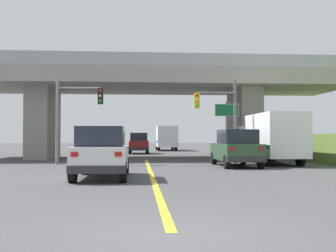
{
  "coord_description": "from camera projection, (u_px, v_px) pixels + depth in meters",
  "views": [
    {
      "loc": [
        -0.57,
        -6.98,
        1.62
      ],
      "look_at": [
        1.16,
        16.85,
        2.26
      ],
      "focal_mm": 44.07,
      "sensor_mm": 36.0,
      "label": 1
    }
  ],
  "objects": [
    {
      "name": "suv_lead",
      "position": [
        102.0,
        152.0,
        16.17
      ],
      "size": [
        2.03,
        4.45,
        2.02
      ],
      "color": "silver",
      "rests_on": "ground"
    },
    {
      "name": "ground",
      "position": [
        145.0,
        158.0,
        31.7
      ],
      "size": [
        160.0,
        160.0,
        0.0
      ],
      "primitive_type": "plane",
      "color": "#424244"
    },
    {
      "name": "suv_crossing",
      "position": [
        236.0,
        148.0,
        22.68
      ],
      "size": [
        2.07,
        4.66,
        2.02
      ],
      "rotation": [
        0.0,
        0.0,
        0.01
      ],
      "color": "#2D4C33",
      "rests_on": "ground"
    },
    {
      "name": "traffic_signal_farside",
      "position": [
        73.0,
        109.0,
        24.45
      ],
      "size": [
        2.79,
        0.36,
        5.19
      ],
      "color": "slate",
      "rests_on": "ground"
    },
    {
      "name": "highway_sign",
      "position": [
        227.0,
        117.0,
        29.42
      ],
      "size": [
        1.74,
        0.17,
        4.15
      ],
      "color": "slate",
      "rests_on": "ground"
    },
    {
      "name": "box_truck",
      "position": [
        271.0,
        138.0,
        25.08
      ],
      "size": [
        2.33,
        7.13,
        2.99
      ],
      "color": "silver",
      "rests_on": "ground"
    },
    {
      "name": "semi_truck_distant",
      "position": [
        166.0,
        138.0,
        49.67
      ],
      "size": [
        2.33,
        6.8,
        2.89
      ],
      "color": "navy",
      "rests_on": "ground"
    },
    {
      "name": "lane_divider_stripe",
      "position": [
        151.0,
        174.0,
        18.09
      ],
      "size": [
        0.2,
        22.33,
        0.01
      ],
      "primitive_type": "cube",
      "color": "yellow",
      "rests_on": "ground"
    },
    {
      "name": "overpass_bridge",
      "position": [
        146.0,
        91.0,
        31.83
      ],
      "size": [
        30.31,
        8.29,
        7.36
      ],
      "color": "gray",
      "rests_on": "ground"
    },
    {
      "name": "sedan_oncoming",
      "position": [
        139.0,
        143.0,
        40.28
      ],
      "size": [
        1.91,
        4.49,
        2.02
      ],
      "color": "maroon",
      "rests_on": "ground"
    },
    {
      "name": "traffic_signal_nearside",
      "position": [
        221.0,
        111.0,
        25.17
      ],
      "size": [
        2.61,
        0.36,
        5.18
      ],
      "color": "#56595E",
      "rests_on": "ground"
    }
  ]
}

